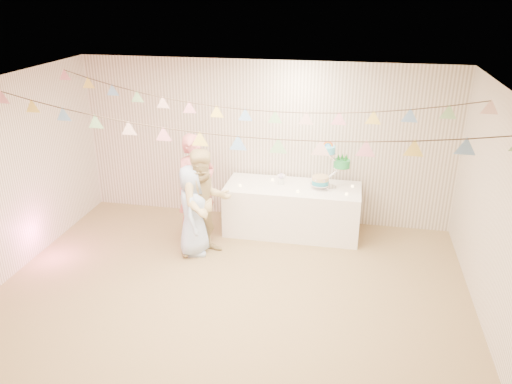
% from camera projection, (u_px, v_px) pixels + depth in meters
% --- Properties ---
extents(floor, '(6.00, 6.00, 0.00)m').
position_uv_depth(floor, '(228.00, 300.00, 6.24)').
color(floor, olive).
rests_on(floor, ground).
extents(ceiling, '(6.00, 6.00, 0.00)m').
position_uv_depth(ceiling, '(223.00, 92.00, 5.24)').
color(ceiling, white).
rests_on(ceiling, ground).
extents(back_wall, '(6.00, 6.00, 0.00)m').
position_uv_depth(back_wall, '(264.00, 142.00, 8.00)').
color(back_wall, silver).
rests_on(back_wall, ground).
extents(front_wall, '(6.00, 6.00, 0.00)m').
position_uv_depth(front_wall, '(136.00, 349.00, 3.48)').
color(front_wall, silver).
rests_on(front_wall, ground).
extents(right_wall, '(5.00, 5.00, 0.00)m').
position_uv_depth(right_wall, '(504.00, 228.00, 5.20)').
color(right_wall, silver).
rests_on(right_wall, ground).
extents(table, '(2.07, 0.83, 0.78)m').
position_uv_depth(table, '(292.00, 209.00, 7.81)').
color(table, white).
rests_on(table, floor).
extents(cake_stand, '(0.62, 0.36, 0.69)m').
position_uv_depth(cake_stand, '(330.00, 168.00, 7.48)').
color(cake_stand, silver).
rests_on(cake_stand, table).
extents(cake_bottom, '(0.31, 0.31, 0.15)m').
position_uv_depth(cake_bottom, '(319.00, 185.00, 7.56)').
color(cake_bottom, teal).
rests_on(cake_bottom, cake_stand).
extents(cake_middle, '(0.27, 0.27, 0.22)m').
position_uv_depth(cake_middle, '(343.00, 166.00, 7.53)').
color(cake_middle, green).
rests_on(cake_middle, cake_stand).
extents(cake_top_tier, '(0.25, 0.25, 0.19)m').
position_uv_depth(cake_top_tier, '(327.00, 151.00, 7.36)').
color(cake_top_tier, '#4ECEF7').
rests_on(cake_top_tier, cake_stand).
extents(platter, '(0.36, 0.36, 0.02)m').
position_uv_depth(platter, '(257.00, 186.00, 7.72)').
color(platter, white).
rests_on(platter, table).
extents(posy, '(0.15, 0.15, 0.17)m').
position_uv_depth(posy, '(281.00, 181.00, 7.72)').
color(posy, white).
rests_on(posy, table).
extents(person_adult_a, '(0.71, 0.72, 1.68)m').
position_uv_depth(person_adult_a, '(196.00, 189.00, 7.40)').
color(person_adult_a, '#CA696D').
rests_on(person_adult_a, floor).
extents(person_adult_b, '(0.98, 0.94, 1.58)m').
position_uv_depth(person_adult_b, '(205.00, 203.00, 7.03)').
color(person_adult_b, tan).
rests_on(person_adult_b, floor).
extents(person_child, '(0.53, 0.72, 1.35)m').
position_uv_depth(person_child, '(193.00, 210.00, 7.10)').
color(person_child, '#B1CDFB').
rests_on(person_child, floor).
extents(bunting_back, '(5.60, 1.10, 0.40)m').
position_uv_depth(bunting_back, '(245.00, 95.00, 6.33)').
color(bunting_back, pink).
rests_on(bunting_back, ceiling).
extents(bunting_front, '(5.60, 0.90, 0.36)m').
position_uv_depth(bunting_front, '(218.00, 123.00, 5.16)').
color(bunting_front, '#72A5E5').
rests_on(bunting_front, ceiling).
extents(tealight_0, '(0.04, 0.04, 0.03)m').
position_uv_depth(tealight_0, '(240.00, 185.00, 7.66)').
color(tealight_0, '#FFD88C').
rests_on(tealight_0, table).
extents(tealight_1, '(0.04, 0.04, 0.03)m').
position_uv_depth(tealight_1, '(272.00, 180.00, 7.88)').
color(tealight_1, '#FFD88C').
rests_on(tealight_1, table).
extents(tealight_2, '(0.04, 0.04, 0.03)m').
position_uv_depth(tealight_2, '(298.00, 191.00, 7.44)').
color(tealight_2, '#FFD88C').
rests_on(tealight_2, table).
extents(tealight_3, '(0.04, 0.04, 0.03)m').
position_uv_depth(tealight_3, '(317.00, 182.00, 7.79)').
color(tealight_3, '#FFD88C').
rests_on(tealight_3, table).
extents(tealight_4, '(0.04, 0.04, 0.03)m').
position_uv_depth(tealight_4, '(347.00, 194.00, 7.34)').
color(tealight_4, '#FFD88C').
rests_on(tealight_4, table).
extents(tealight_5, '(0.04, 0.04, 0.03)m').
position_uv_depth(tealight_5, '(353.00, 186.00, 7.63)').
color(tealight_5, '#FFD88C').
rests_on(tealight_5, table).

